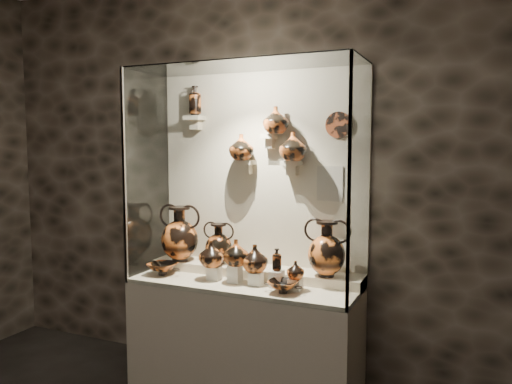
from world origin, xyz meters
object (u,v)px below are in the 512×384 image
(jug_a, at_px, (211,254))
(jug_b, at_px, (236,252))
(kylix_right, at_px, (283,285))
(lekythos_tall, at_px, (195,99))
(amphora_mid, at_px, (219,243))
(ovoid_vase_b, at_px, (276,120))
(jug_c, at_px, (255,258))
(amphora_right, at_px, (327,249))
(ovoid_vase_a, at_px, (241,147))
(lekythos_small, at_px, (277,258))
(kylix_left, at_px, (163,268))
(ovoid_vase_c, at_px, (293,146))
(jug_e, at_px, (296,270))
(amphora_left, at_px, (180,234))

(jug_a, height_order, jug_b, jug_b)
(kylix_right, relative_size, lekythos_tall, 0.99)
(amphora_mid, bearing_deg, ovoid_vase_b, -9.66)
(jug_c, bearing_deg, lekythos_tall, 145.74)
(ovoid_vase_b, bearing_deg, amphora_mid, -178.86)
(amphora_right, relative_size, ovoid_vase_a, 2.02)
(ovoid_vase_b, bearing_deg, lekythos_small, -68.75)
(lekythos_small, relative_size, ovoid_vase_b, 0.89)
(amphora_mid, xyz_separation_m, ovoid_vase_b, (0.47, 0.03, 0.96))
(jug_c, height_order, kylix_left, jug_c)
(kylix_left, height_order, ovoid_vase_b, ovoid_vase_b)
(amphora_right, distance_m, kylix_right, 0.42)
(kylix_left, distance_m, ovoid_vase_a, 1.11)
(kylix_left, xyz_separation_m, ovoid_vase_c, (0.96, 0.28, 0.94))
(jug_b, xyz_separation_m, jug_e, (0.46, 0.00, -0.08))
(amphora_left, relative_size, lekythos_small, 2.50)
(jug_e, xyz_separation_m, ovoid_vase_a, (-0.54, 0.26, 0.84))
(amphora_right, bearing_deg, kylix_left, -175.89)
(amphora_right, relative_size, jug_a, 2.07)
(jug_b, xyz_separation_m, lekythos_tall, (-0.51, 0.30, 1.14))
(amphora_mid, relative_size, amphora_right, 0.80)
(amphora_mid, height_order, jug_c, amphora_mid)
(amphora_left, height_order, amphora_mid, amphora_left)
(kylix_right, bearing_deg, jug_b, 156.71)
(amphora_left, height_order, jug_a, amphora_left)
(amphora_left, distance_m, lekythos_tall, 1.09)
(amphora_mid, xyz_separation_m, kylix_right, (0.66, -0.32, -0.18))
(ovoid_vase_c, bearing_deg, jug_a, -146.71)
(jug_a, bearing_deg, jug_c, 18.11)
(amphora_left, distance_m, ovoid_vase_c, 1.17)
(amphora_right, distance_m, jug_b, 0.65)
(kylix_left, bearing_deg, jug_a, -10.21)
(jug_a, distance_m, lekythos_tall, 1.25)
(jug_c, distance_m, ovoid_vase_c, 0.86)
(amphora_mid, bearing_deg, lekythos_tall, 149.25)
(kylix_right, xyz_separation_m, ovoid_vase_b, (-0.20, 0.35, 1.13))
(amphora_left, distance_m, kylix_left, 0.31)
(ovoid_vase_a, distance_m, ovoid_vase_c, 0.42)
(jug_a, xyz_separation_m, ovoid_vase_c, (0.55, 0.25, 0.80))
(jug_a, bearing_deg, ovoid_vase_a, 77.13)
(amphora_left, distance_m, ovoid_vase_a, 0.87)
(amphora_mid, relative_size, ovoid_vase_b, 1.60)
(amphora_left, bearing_deg, kylix_left, -84.64)
(ovoid_vase_b, bearing_deg, jug_c, -109.13)
(amphora_right, relative_size, lekythos_tall, 1.51)
(ovoid_vase_c, bearing_deg, jug_c, -124.15)
(jug_e, height_order, kylix_left, jug_e)
(kylix_left, bearing_deg, ovoid_vase_a, 14.03)
(kylix_left, bearing_deg, amphora_mid, 21.54)
(amphora_right, xyz_separation_m, kylix_left, (-1.24, -0.22, -0.21))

